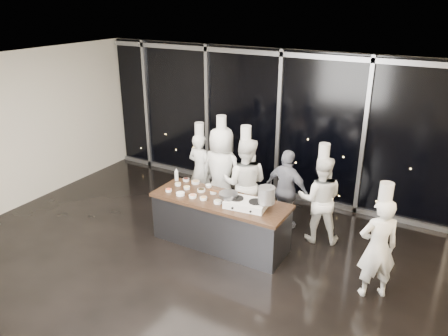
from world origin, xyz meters
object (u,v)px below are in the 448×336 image
(chef_side, at_px, (378,247))
(stove, at_px, (246,204))
(frying_pan, at_px, (228,194))
(chef_left, at_px, (221,172))
(stock_pot, at_px, (267,195))
(chef_right, at_px, (320,199))
(guest, at_px, (287,190))
(chef_far_left, at_px, (200,169))
(chef_center, at_px, (245,183))
(demo_counter, at_px, (220,222))

(chef_side, bearing_deg, stove, -35.07)
(stove, height_order, frying_pan, frying_pan)
(chef_left, height_order, chef_side, chef_left)
(stock_pot, bearing_deg, chef_right, 59.81)
(stock_pot, height_order, chef_left, chef_left)
(chef_right, bearing_deg, stove, 30.77)
(frying_pan, xyz_separation_m, chef_right, (1.27, 1.11, -0.24))
(chef_side, bearing_deg, guest, -66.59)
(chef_far_left, xyz_separation_m, chef_center, (1.22, -0.34, 0.08))
(chef_side, bearing_deg, chef_far_left, -51.71)
(demo_counter, relative_size, guest, 1.55)
(stove, xyz_separation_m, frying_pan, (-0.33, -0.03, 0.10))
(demo_counter, distance_m, chef_far_left, 1.68)
(chef_center, bearing_deg, guest, -171.97)
(chef_side, bearing_deg, chef_right, -76.15)
(guest, distance_m, chef_side, 2.28)
(stove, height_order, chef_side, chef_side)
(demo_counter, distance_m, chef_right, 1.83)
(chef_left, distance_m, chef_side, 3.44)
(chef_left, height_order, chef_right, chef_left)
(stock_pot, bearing_deg, chef_far_left, 150.49)
(frying_pan, distance_m, chef_side, 2.51)
(stock_pot, bearing_deg, chef_side, -3.59)
(guest, bearing_deg, chef_left, 17.49)
(chef_far_left, distance_m, chef_side, 4.06)
(chef_side, bearing_deg, frying_pan, -34.24)
(stock_pot, xyz_separation_m, chef_far_left, (-2.03, 1.15, -0.35))
(frying_pan, distance_m, chef_center, 0.92)
(frying_pan, distance_m, stock_pot, 0.69)
(guest, bearing_deg, chef_side, 158.75)
(frying_pan, distance_m, guest, 1.38)
(demo_counter, bearing_deg, chef_side, -2.14)
(chef_center, distance_m, guest, 0.80)
(stove, distance_m, stock_pot, 0.41)
(demo_counter, relative_size, frying_pan, 4.23)
(guest, bearing_deg, chef_right, -177.28)
(stock_pot, bearing_deg, frying_pan, -172.62)
(chef_left, height_order, guest, chef_left)
(stock_pot, bearing_deg, chef_center, 134.84)
(stove, distance_m, guest, 1.23)
(chef_far_left, bearing_deg, stove, 152.42)
(chef_far_left, height_order, chef_side, chef_side)
(chef_far_left, xyz_separation_m, chef_left, (0.60, -0.15, 0.12))
(demo_counter, distance_m, chef_side, 2.72)
(demo_counter, bearing_deg, chef_center, 85.81)
(frying_pan, xyz_separation_m, chef_center, (-0.13, 0.90, -0.16))
(chef_center, relative_size, guest, 1.28)
(stock_pot, bearing_deg, guest, 94.25)
(frying_pan, xyz_separation_m, guest, (0.59, 1.22, -0.28))
(chef_far_left, bearing_deg, stock_pot, 158.48)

